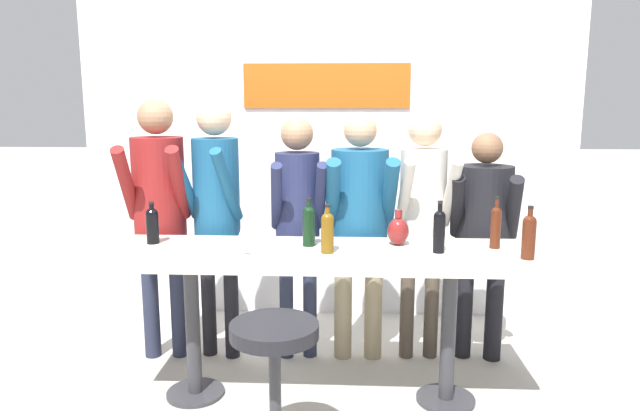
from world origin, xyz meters
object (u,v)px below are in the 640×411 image
Objects in this scene: person_center at (359,211)px; wine_bottle_0 at (152,224)px; tasting_table at (319,271)px; person_far_left at (159,200)px; bar_stool at (275,372)px; wine_glass_0 at (242,235)px; wine_bottle_2 at (496,225)px; wine_bottle_3 at (309,224)px; wine_bottle_1 at (327,231)px; person_center_right at (423,207)px; person_right at (483,223)px; person_left at (216,199)px; decorative_vase at (398,231)px; wine_bottle_5 at (529,235)px; wine_bottle_4 at (439,229)px; person_center_left at (298,210)px.

wine_bottle_0 is (-1.29, -0.48, -0.00)m from person_center.
tasting_table is 1.30m from person_far_left.
bar_stool is 4.33× the size of wine_glass_0.
wine_bottle_2 reaches higher than tasting_table.
wine_bottle_1 is at bearing -54.09° from wine_bottle_3.
bar_stool is at bearing -58.39° from person_far_left.
tasting_table is at bearing -141.67° from person_center_right.
person_right is (0.42, 0.00, -0.11)m from person_center_right.
person_left is 8.33× the size of decorative_vase.
wine_bottle_3 reaches higher than wine_bottle_1.
wine_bottle_5 is at bearing 0.85° from wine_glass_0.
decorative_vase is (-0.21, -0.48, -0.06)m from person_center_right.
wine_bottle_4 reaches higher than bar_stool.
wine_bottle_3 is (1.07, -0.44, -0.06)m from person_far_left.
wine_bottle_0 is 0.89× the size of wine_bottle_3.
decorative_vase is (-0.22, 0.17, -0.05)m from wine_bottle_4.
person_right is 9.14× the size of wine_glass_0.
wine_bottle_1 is at bearing -136.53° from person_center_right.
person_left reaches higher than wine_bottle_2.
person_center is 6.67× the size of wine_bottle_0.
person_left is 7.00× the size of wine_bottle_0.
person_far_left is at bearing 166.17° from decorative_vase.
person_center_left is at bearing 146.43° from decorative_vase.
person_center is 6.10× the size of wine_bottle_1.
person_center_left is (-0.18, 0.58, 0.26)m from tasting_table.
wine_bottle_2 is 1.04× the size of wine_bottle_5.
bar_stool is 1.69m from person_center_right.
person_center is at bearing 12.11° from person_left.
person_center_right is (0.87, 0.04, 0.02)m from person_center_left.
bar_stool is 0.44× the size of person_center.
decorative_vase is (1.52, 0.03, -0.03)m from wine_bottle_0.
tasting_table is at bearing 177.93° from wine_bottle_4.
person_center_right reaches higher than wine_bottle_0.
wine_bottle_0 is (0.10, -0.43, -0.08)m from person_far_left.
person_right is at bearing 33.19° from wine_bottle_1.
person_center reaches higher than wine_bottle_2.
person_right reaches higher than tasting_table.
wine_bottle_0 is (-2.15, -0.51, 0.08)m from person_right.
person_center is 0.44m from person_center_right.
person_far_left is (-0.96, 1.24, 0.64)m from bar_stool.
decorative_vase is at bearing 18.87° from wine_glass_0.
wine_glass_0 is (0.32, -0.73, -0.08)m from person_left.
person_right is at bearing 84.17° from wine_bottle_2.
person_far_left reaches higher than person_left.
bar_stool is at bearing -97.89° from person_center_left.
person_center_right reaches higher than wine_bottle_2.
person_center_left reaches higher than wine_bottle_1.
person_left is at bearing 165.28° from wine_bottle_2.
person_center is (1.00, 0.02, -0.08)m from person_left.
wine_bottle_1 is 0.48m from decorative_vase.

